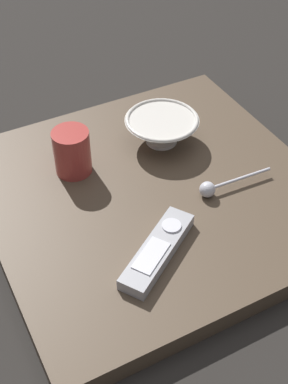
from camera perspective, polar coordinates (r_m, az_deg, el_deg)
name	(u,v)px	position (r m, az deg, el deg)	size (l,w,h in m)	color
ground_plane	(152,203)	(1.02, 0.91, -1.19)	(6.00, 6.00, 0.00)	black
table	(152,195)	(1.00, 0.92, -0.38)	(0.61, 0.59, 0.04)	#4C3D2D
cereal_bowl	(162,128)	(1.08, 1.93, 6.94)	(0.15, 0.15, 0.06)	beige
coffee_mug	(71,151)	(1.01, -7.86, 4.39)	(0.07, 0.10, 0.09)	#A53833
teaspoon	(212,188)	(0.97, 7.41, 0.46)	(0.15, 0.03, 0.03)	silver
tv_remote_near	(158,250)	(0.87, 1.49, -6.33)	(0.18, 0.14, 0.03)	#9E9EA3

